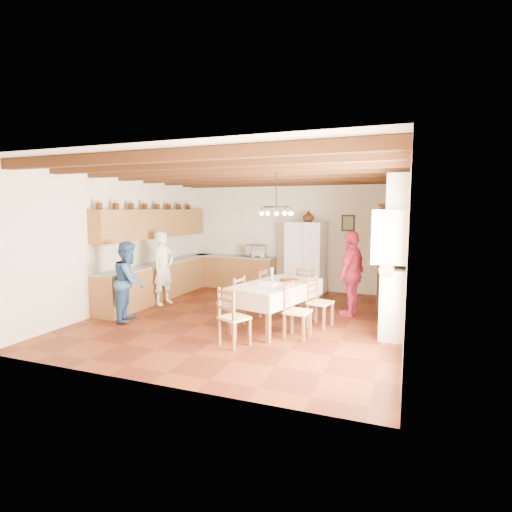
% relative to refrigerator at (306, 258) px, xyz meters
% --- Properties ---
extents(floor, '(6.00, 6.50, 0.02)m').
position_rel_refrigerator_xyz_m(floor, '(-0.55, -2.83, -0.95)').
color(floor, '#4C1B0E').
rests_on(floor, ground).
extents(ceiling, '(6.00, 6.50, 0.02)m').
position_rel_refrigerator_xyz_m(ceiling, '(-0.55, -2.83, 2.07)').
color(ceiling, white).
rests_on(ceiling, ground).
extents(wall_back, '(6.00, 0.02, 3.00)m').
position_rel_refrigerator_xyz_m(wall_back, '(-0.55, 0.43, 0.56)').
color(wall_back, '#F5E4CA').
rests_on(wall_back, ground).
extents(wall_front, '(6.00, 0.02, 3.00)m').
position_rel_refrigerator_xyz_m(wall_front, '(-0.55, -6.09, 0.56)').
color(wall_front, '#F5E4CA').
rests_on(wall_front, ground).
extents(wall_left, '(0.02, 6.50, 3.00)m').
position_rel_refrigerator_xyz_m(wall_left, '(-3.56, -2.83, 0.56)').
color(wall_left, '#F5E4CA').
rests_on(wall_left, ground).
extents(wall_right, '(0.02, 6.50, 3.00)m').
position_rel_refrigerator_xyz_m(wall_right, '(2.46, -2.83, 0.56)').
color(wall_right, '#F5E4CA').
rests_on(wall_right, ground).
extents(ceiling_beams, '(6.00, 6.30, 0.16)m').
position_rel_refrigerator_xyz_m(ceiling_beams, '(-0.55, -2.83, 1.97)').
color(ceiling_beams, '#392210').
rests_on(ceiling_beams, ground).
extents(lower_cabinets_left, '(0.60, 4.30, 0.86)m').
position_rel_refrigerator_xyz_m(lower_cabinets_left, '(-3.25, -1.78, -0.51)').
color(lower_cabinets_left, brown).
rests_on(lower_cabinets_left, ground).
extents(lower_cabinets_back, '(2.30, 0.60, 0.86)m').
position_rel_refrigerator_xyz_m(lower_cabinets_back, '(-2.10, 0.12, -0.51)').
color(lower_cabinets_back, brown).
rests_on(lower_cabinets_back, ground).
extents(countertop_left, '(0.62, 4.30, 0.04)m').
position_rel_refrigerator_xyz_m(countertop_left, '(-3.25, -1.78, -0.06)').
color(countertop_left, gray).
rests_on(countertop_left, lower_cabinets_left).
extents(countertop_back, '(2.34, 0.62, 0.04)m').
position_rel_refrigerator_xyz_m(countertop_back, '(-2.10, 0.12, -0.06)').
color(countertop_back, gray).
rests_on(countertop_back, lower_cabinets_back).
extents(backsplash_left, '(0.03, 4.30, 0.60)m').
position_rel_refrigerator_xyz_m(backsplash_left, '(-3.54, -1.78, 0.26)').
color(backsplash_left, beige).
rests_on(backsplash_left, ground).
extents(backsplash_back, '(2.30, 0.03, 0.60)m').
position_rel_refrigerator_xyz_m(backsplash_back, '(-2.10, 0.41, 0.26)').
color(backsplash_back, beige).
rests_on(backsplash_back, ground).
extents(upper_cabinets, '(0.35, 4.20, 0.70)m').
position_rel_refrigerator_xyz_m(upper_cabinets, '(-3.38, -1.78, 0.91)').
color(upper_cabinets, brown).
rests_on(upper_cabinets, ground).
extents(fireplace, '(0.56, 1.60, 2.80)m').
position_rel_refrigerator_xyz_m(fireplace, '(2.17, -2.63, 0.46)').
color(fireplace, beige).
rests_on(fireplace, ground).
extents(wall_picture, '(0.34, 0.03, 0.42)m').
position_rel_refrigerator_xyz_m(wall_picture, '(1.00, 0.40, 0.91)').
color(wall_picture, black).
rests_on(wall_picture, ground).
extents(refrigerator, '(1.00, 0.84, 1.88)m').
position_rel_refrigerator_xyz_m(refrigerator, '(0.00, 0.00, 0.00)').
color(refrigerator, white).
rests_on(refrigerator, floor).
extents(hutch, '(0.66, 1.33, 2.32)m').
position_rel_refrigerator_xyz_m(hutch, '(2.20, -0.86, 0.22)').
color(hutch, '#3C1E0E').
rests_on(hutch, floor).
extents(dining_table, '(1.43, 2.10, 0.84)m').
position_rel_refrigerator_xyz_m(dining_table, '(0.18, -3.15, -0.18)').
color(dining_table, beige).
rests_on(dining_table, floor).
extents(chandelier, '(0.47, 0.47, 0.03)m').
position_rel_refrigerator_xyz_m(chandelier, '(0.18, -3.15, 1.31)').
color(chandelier, black).
rests_on(chandelier, ground).
extents(chair_left_near, '(0.45, 0.47, 0.96)m').
position_rel_refrigerator_xyz_m(chair_left_near, '(-0.61, -3.41, -0.46)').
color(chair_left_near, brown).
rests_on(chair_left_near, floor).
extents(chair_left_far, '(0.40, 0.42, 0.96)m').
position_rel_refrigerator_xyz_m(chair_left_far, '(-0.48, -2.47, -0.46)').
color(chair_left_far, brown).
rests_on(chair_left_far, floor).
extents(chair_right_near, '(0.44, 0.46, 0.96)m').
position_rel_refrigerator_xyz_m(chair_right_near, '(0.74, -3.64, -0.46)').
color(chair_right_near, brown).
rests_on(chair_right_near, floor).
extents(chair_right_far, '(0.49, 0.51, 0.96)m').
position_rel_refrigerator_xyz_m(chair_right_far, '(0.96, -2.84, -0.46)').
color(chair_right_far, brown).
rests_on(chair_right_far, floor).
extents(chair_end_near, '(0.55, 0.54, 0.96)m').
position_rel_refrigerator_xyz_m(chair_end_near, '(-0.12, -4.38, -0.46)').
color(chair_end_near, brown).
rests_on(chair_end_near, floor).
extents(chair_end_far, '(0.49, 0.48, 0.96)m').
position_rel_refrigerator_xyz_m(chair_end_far, '(0.39, -2.04, -0.46)').
color(chair_end_far, brown).
rests_on(chair_end_far, floor).
extents(person_man, '(0.48, 0.67, 1.71)m').
position_rel_refrigerator_xyz_m(person_man, '(-2.81, -2.35, -0.09)').
color(person_man, white).
rests_on(person_man, floor).
extents(person_woman_blue, '(0.85, 0.94, 1.58)m').
position_rel_refrigerator_xyz_m(person_woman_blue, '(-2.67, -3.76, -0.15)').
color(person_woman_blue, '#2D5189').
rests_on(person_woman_blue, floor).
extents(person_woman_red, '(0.69, 1.12, 1.77)m').
position_rel_refrigerator_xyz_m(person_woman_red, '(1.40, -1.82, -0.05)').
color(person_woman_red, '#BD2542').
rests_on(person_woman_red, floor).
extents(microwave, '(0.66, 0.55, 0.32)m').
position_rel_refrigerator_xyz_m(microwave, '(-1.46, 0.12, 0.12)').
color(microwave, silver).
rests_on(microwave, countertop_back).
extents(fridge_vase, '(0.37, 0.37, 0.30)m').
position_rel_refrigerator_xyz_m(fridge_vase, '(0.04, 0.00, 1.09)').
color(fridge_vase, '#3C1E0E').
rests_on(fridge_vase, refrigerator).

